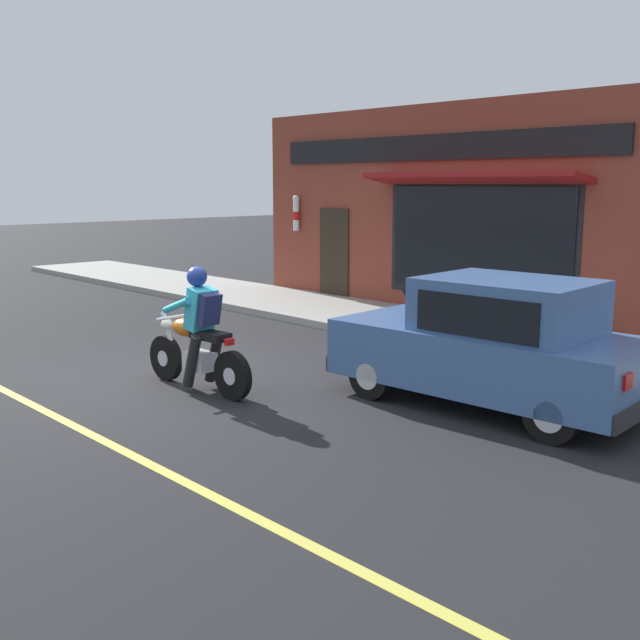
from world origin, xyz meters
The scene contains 6 objects.
ground_plane centered at (0.00, 0.00, 0.00)m, with size 80.00×80.00×0.00m, color black.
sidewalk_curb centered at (5.36, 3.00, 0.07)m, with size 2.60×22.00×0.14m, color #9E9B93.
storefront_building centered at (6.88, 0.69, 2.11)m, with size 1.25×9.58×4.20m.
motorcycle_with_rider centered at (0.07, -0.76, 0.68)m, with size 0.57×2.02×1.62m.
car_hatchback centered at (2.19, -3.81, 0.77)m, with size 1.86×3.87×1.57m.
traffic_cone centered at (6.03, -1.27, 0.43)m, with size 0.36×0.36×0.60m.
Camera 1 is at (-5.32, -8.69, 2.66)m, focal length 42.00 mm.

